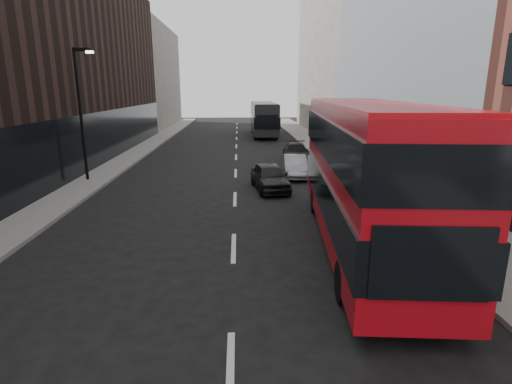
{
  "coord_description": "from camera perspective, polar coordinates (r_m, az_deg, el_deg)",
  "views": [
    {
      "loc": [
        0.2,
        -4.27,
        5.07
      ],
      "look_at": [
        0.63,
        5.65,
        2.5
      ],
      "focal_mm": 28.0,
      "sensor_mm": 36.0,
      "label": 1
    }
  ],
  "objects": [
    {
      "name": "sidewalk_right",
      "position": [
        30.58,
        11.37,
        4.83
      ],
      "size": [
        3.0,
        80.0,
        0.15
      ],
      "primitive_type": "cube",
      "color": "slate",
      "rests_on": "ground"
    },
    {
      "name": "sidewalk_left",
      "position": [
        30.8,
        -17.98,
        4.48
      ],
      "size": [
        2.0,
        80.0,
        0.15
      ],
      "primitive_type": "cube",
      "color": "slate",
      "rests_on": "ground"
    },
    {
      "name": "building_modern_block",
      "position": [
        28.09,
        23.18,
        23.34
      ],
      "size": [
        5.03,
        22.0,
        20.0
      ],
      "color": "gray",
      "rests_on": "ground"
    },
    {
      "name": "building_victorian",
      "position": [
        49.76,
        11.12,
        19.55
      ],
      "size": [
        6.5,
        24.0,
        21.0
      ],
      "color": "#635D57",
      "rests_on": "ground"
    },
    {
      "name": "building_left_mid",
      "position": [
        36.26,
        -22.31,
        16.54
      ],
      "size": [
        5.0,
        24.0,
        14.0
      ],
      "primitive_type": "cube",
      "color": "black",
      "rests_on": "ground"
    },
    {
      "name": "building_left_far",
      "position": [
        57.49,
        -14.81,
        15.48
      ],
      "size": [
        5.0,
        20.0,
        13.0
      ],
      "primitive_type": "cube",
      "color": "#635D57",
      "rests_on": "ground"
    },
    {
      "name": "street_lamp",
      "position": [
        23.82,
        -23.69,
        11.19
      ],
      "size": [
        1.06,
        0.22,
        7.0
      ],
      "color": "black",
      "rests_on": "sidewalk_left"
    },
    {
      "name": "red_bus",
      "position": [
        13.16,
        15.31,
        3.15
      ],
      "size": [
        3.78,
        11.75,
        4.67
      ],
      "rotation": [
        0.0,
        0.0,
        -0.09
      ],
      "color": "#B80B14",
      "rests_on": "ground"
    },
    {
      "name": "grey_bus",
      "position": [
        45.21,
        1.11,
        10.53
      ],
      "size": [
        2.64,
        11.18,
        3.6
      ],
      "rotation": [
        0.0,
        0.0,
        0.0
      ],
      "color": "black",
      "rests_on": "ground"
    },
    {
      "name": "car_a",
      "position": [
        20.62,
        1.99,
        2.21
      ],
      "size": [
        2.09,
        4.16,
        1.36
      ],
      "primitive_type": "imported",
      "rotation": [
        0.0,
        0.0,
        0.13
      ],
      "color": "black",
      "rests_on": "ground"
    },
    {
      "name": "car_b",
      "position": [
        23.85,
        5.6,
        3.7
      ],
      "size": [
        1.57,
        3.86,
        1.24
      ],
      "primitive_type": "imported",
      "rotation": [
        0.0,
        0.0,
        -0.07
      ],
      "color": "gray",
      "rests_on": "ground"
    },
    {
      "name": "car_c",
      "position": [
        28.91,
        5.72,
        5.64
      ],
      "size": [
        2.2,
        4.59,
        1.29
      ],
      "primitive_type": "imported",
      "rotation": [
        0.0,
        0.0,
        -0.09
      ],
      "color": "black",
      "rests_on": "ground"
    }
  ]
}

